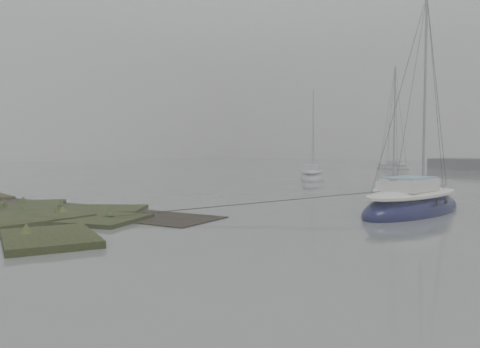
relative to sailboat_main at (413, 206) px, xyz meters
name	(u,v)px	position (x,y,z in m)	size (l,w,h in m)	color
ground	(386,182)	(-7.34, 18.02, -0.31)	(160.00, 160.00, 0.00)	slate
sailboat_main	(413,206)	(0.00, 0.00, 0.00)	(3.55, 7.40, 10.02)	#111339
sailboat_white	(391,197)	(-2.17, 3.78, -0.08)	(2.70, 5.60, 7.58)	white
sailboat_far_a	(312,177)	(-13.52, 16.86, -0.04)	(4.37, 6.44, 8.68)	silver
sailboat_far_c	(393,167)	(-14.84, 42.45, -0.09)	(5.19, 2.74, 6.98)	#B3BABE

